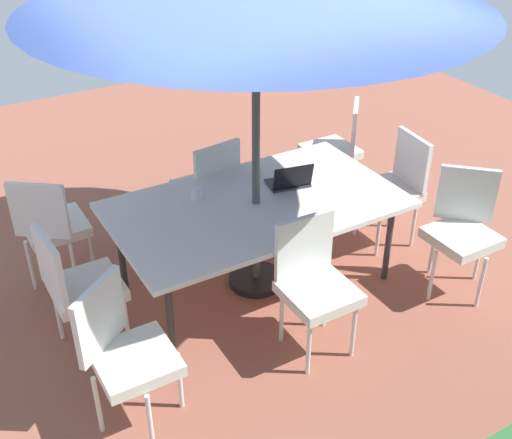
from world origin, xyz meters
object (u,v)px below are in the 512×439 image
at_px(chair_northwest, 463,226).
at_px(chair_southeast, 51,224).
at_px(chair_east, 77,284).
at_px(chair_northeast, 125,350).
at_px(chair_west, 395,184).
at_px(cup, 197,193).
at_px(dining_table, 256,207).
at_px(chair_southwest, 337,146).
at_px(laptop, 290,181).
at_px(chair_north, 314,281).
at_px(chair_south, 208,185).

xyz_separation_m(chair_northwest, chair_southeast, (2.72, -1.62, 0.00)).
distance_m(chair_east, chair_southeast, 0.85).
bearing_deg(chair_northeast, chair_west, -21.36).
bearing_deg(chair_northwest, cup, -168.81).
relative_size(dining_table, chair_southwest, 2.22).
xyz_separation_m(chair_northeast, chair_southeast, (0.00, -1.61, 0.00)).
height_order(chair_northwest, cup, chair_northwest).
height_order(dining_table, chair_west, chair_west).
bearing_deg(laptop, chair_southeast, -11.49).
height_order(dining_table, laptop, laptop).
xyz_separation_m(chair_east, chair_southeast, (-0.06, -0.85, 0.00)).
bearing_deg(chair_north, chair_west, 31.71).
relative_size(chair_west, chair_southwest, 1.00).
bearing_deg(chair_southwest, cup, -32.52).
xyz_separation_m(chair_northeast, chair_west, (-2.70, -0.77, 0.00)).
bearing_deg(chair_northwest, chair_north, -136.22).
xyz_separation_m(chair_east, chair_north, (-1.40, 0.77, 0.00)).
xyz_separation_m(dining_table, chair_southwest, (-1.38, -0.84, -0.15)).
xyz_separation_m(chair_northeast, chair_north, (-1.34, 0.01, 0.00)).
height_order(chair_south, chair_north, same).
relative_size(laptop, cup, 4.27).
relative_size(chair_south, chair_north, 1.00).
distance_m(dining_table, chair_west, 1.36).
bearing_deg(dining_table, chair_southeast, -30.73).
height_order(chair_west, chair_southeast, same).
relative_size(chair_northeast, laptop, 2.71).
relative_size(chair_south, chair_southwest, 1.00).
xyz_separation_m(chair_south, chair_west, (-1.38, 0.79, 0.00)).
xyz_separation_m(dining_table, laptop, (-0.35, -0.09, 0.09)).
height_order(chair_north, laptop, chair_north).
relative_size(chair_northwest, chair_southeast, 1.00).
bearing_deg(dining_table, chair_northwest, 149.08).
distance_m(chair_northwest, chair_southeast, 3.16).
bearing_deg(chair_northwest, chair_east, -151.79).
relative_size(chair_northwest, chair_west, 1.00).
relative_size(dining_table, chair_west, 2.22).
distance_m(dining_table, chair_northwest, 1.59).
bearing_deg(chair_southwest, chair_northwest, 39.02).
distance_m(chair_south, chair_east, 1.59).
xyz_separation_m(chair_west, cup, (1.71, -0.32, 0.24)).
bearing_deg(chair_west, laptop, -90.54).
bearing_deg(chair_southwest, chair_northeast, -19.19).
xyz_separation_m(chair_southeast, cup, (-1.00, 0.52, 0.24)).
distance_m(chair_east, chair_northeast, 0.77).
bearing_deg(chair_north, chair_east, 153.14).
height_order(laptop, cup, laptop).
distance_m(chair_southwest, laptop, 1.30).
distance_m(dining_table, chair_northeast, 1.58).
distance_m(chair_south, chair_north, 1.57).
bearing_deg(chair_east, chair_northeast, 179.51).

